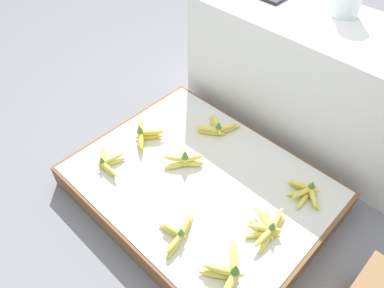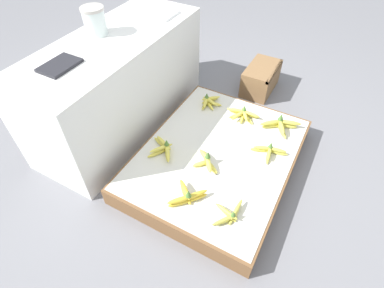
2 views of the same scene
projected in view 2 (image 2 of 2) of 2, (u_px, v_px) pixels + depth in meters
name	position (u px, v px, depth m)	size (l,w,h in m)	color
ground_plane	(216.00, 165.00, 2.09)	(10.00, 10.00, 0.00)	slate
display_platform	(217.00, 159.00, 2.04)	(1.23, 0.95, 0.14)	brown
back_vendor_table	(119.00, 84.00, 2.17)	(1.44, 0.56, 0.70)	white
wooden_crate	(261.00, 78.00, 2.63)	(0.40, 0.24, 0.23)	olive
banana_bunch_front_left	(229.00, 215.00, 1.63)	(0.23, 0.15, 0.08)	gold
banana_bunch_front_midright	(269.00, 151.00, 1.96)	(0.16, 0.24, 0.09)	gold
banana_bunch_front_right	(280.00, 125.00, 2.12)	(0.19, 0.27, 0.11)	gold
banana_bunch_middle_left	(187.00, 196.00, 1.70)	(0.20, 0.20, 0.11)	gold
banana_bunch_middle_midleft	(207.00, 161.00, 1.89)	(0.18, 0.19, 0.11)	#DBCC4C
banana_bunch_middle_right	(243.00, 114.00, 2.22)	(0.18, 0.25, 0.09)	#DBCC4C
banana_bunch_back_midleft	(163.00, 148.00, 1.97)	(0.19, 0.23, 0.10)	#DBCC4C
banana_bunch_back_right	(209.00, 101.00, 2.33)	(0.21, 0.17, 0.09)	#DBCC4C
glass_jar	(95.00, 21.00, 1.90)	(0.15, 0.15, 0.17)	silver
foam_tray_white	(161.00, 14.00, 2.17)	(0.20, 0.21, 0.02)	white
foam_tray_dark	(60.00, 65.00, 1.68)	(0.22, 0.16, 0.02)	#232328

